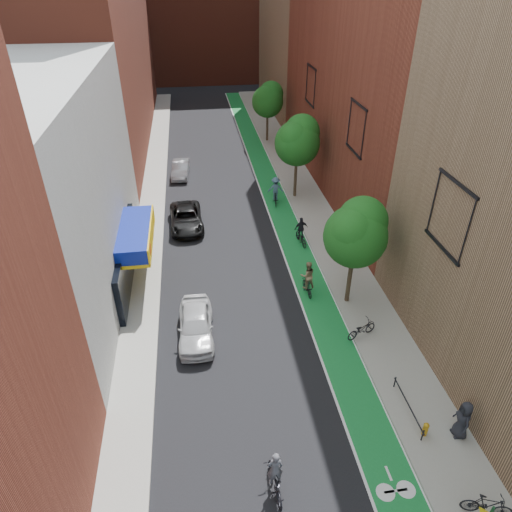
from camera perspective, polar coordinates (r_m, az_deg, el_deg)
name	(u,v)px	position (r m, az deg, el deg)	size (l,w,h in m)	color
ground	(284,480)	(19.20, 3.56, -26.19)	(160.00, 160.00, 0.00)	black
bike_lane	(271,188)	(39.71, 1.93, 8.47)	(2.00, 68.00, 0.01)	#126529
sidewalk_left	(153,195)	(39.32, -12.71, 7.50)	(2.00, 68.00, 0.15)	gray
sidewalk_right	(300,186)	(40.17, 5.49, 8.74)	(3.00, 68.00, 0.15)	gray
building_left_white	(34,195)	(27.16, -25.98, 6.87)	(8.00, 20.00, 12.00)	silver
building_left_far_red	(95,27)	(52.55, -19.45, 25.39)	(8.00, 36.00, 22.00)	maroon
building_right_mid_red	(379,47)	(38.77, 15.11, 23.88)	(8.00, 28.00, 22.00)	maroon
building_right_far_tan	(304,34)	(61.74, 6.02, 25.88)	(8.00, 20.00, 18.00)	#8C6B4C
building_far_closure	(198,10)	(81.85, -7.32, 28.23)	(30.00, 14.00, 20.00)	maroon
tree_near	(357,232)	(24.26, 12.47, 2.99)	(3.40, 3.36, 6.42)	#332619
tree_mid	(298,139)	(36.43, 5.26, 14.31)	(3.55, 3.53, 6.74)	#332619
tree_far	(268,99)	(49.73, 1.51, 19.04)	(3.30, 3.25, 6.21)	#332619
parked_car_white	(196,325)	(23.89, -7.54, -8.51)	(1.78, 4.42, 1.51)	silver
parked_car_black	(186,218)	(33.74, -8.71, 4.70)	(2.30, 4.98, 1.38)	black
parked_car_silver	(181,169)	(42.47, -9.40, 10.69)	(1.41, 4.03, 1.33)	gray
cyclist_lead	(275,478)	(18.46, 2.39, -26.03)	(0.79, 1.93, 1.99)	black
cyclist_lane_near	(307,280)	(26.63, 6.44, -2.97)	(0.91, 1.61, 2.11)	black
cyclist_lane_mid	(301,234)	(31.44, 5.65, 2.73)	(0.99, 1.87, 1.96)	black
cyclist_lane_far	(276,192)	(36.64, 2.46, 8.06)	(1.29, 1.65, 2.23)	black
parked_bike_mid	(487,506)	(19.64, 26.95, -26.06)	(0.50, 1.75, 1.05)	black
parked_bike_far	(362,329)	(24.25, 13.05, -8.90)	(0.62, 1.78, 0.94)	black
pedestrian	(463,420)	(21.04, 24.44, -18.12)	(0.90, 0.59, 1.85)	black
fire_hydrant	(426,429)	(20.96, 20.43, -19.57)	(0.24, 0.24, 0.68)	#C99117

